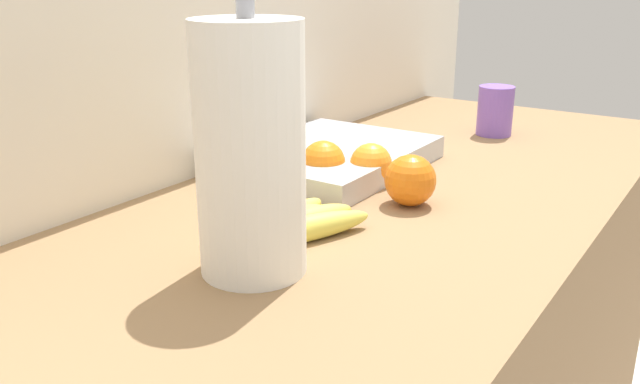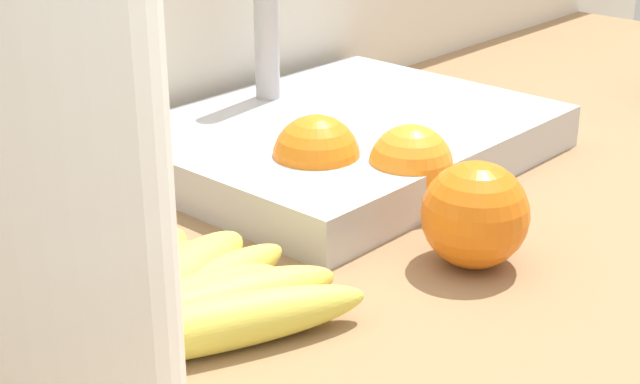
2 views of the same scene
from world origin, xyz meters
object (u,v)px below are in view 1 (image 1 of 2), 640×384
object	(u,v)px
mug	(497,111)
orange_center	(323,163)
sink_basin	(328,155)
orange_front	(410,180)
orange_far_right	(371,164)
banana_bunch	(280,223)
paper_towel_roll	(250,151)

from	to	relation	value
mug	orange_center	bearing A→B (deg)	166.47
orange_center	sink_basin	size ratio (longest dim) A/B	0.20
orange_front	orange_center	size ratio (longest dim) A/B	1.06
mug	orange_front	bearing A→B (deg)	-174.67
sink_basin	mug	size ratio (longest dim) A/B	3.48
orange_far_right	sink_basin	bearing A→B (deg)	68.09
orange_center	orange_far_right	bearing A→B (deg)	-58.41
banana_bunch	paper_towel_roll	bearing A→B (deg)	-160.21
banana_bunch	paper_towel_roll	world-z (taller)	paper_towel_roll
paper_towel_roll	sink_basin	xyz separation A→B (m)	(0.41, 0.16, -0.12)
orange_center	mug	size ratio (longest dim) A/B	0.71
orange_center	sink_basin	xyz separation A→B (m)	(0.09, 0.05, -0.01)
sink_basin	orange_far_right	bearing A→B (deg)	-111.91
orange_front	sink_basin	world-z (taller)	sink_basin
banana_bunch	sink_basin	xyz separation A→B (m)	(0.31, 0.13, 0.00)
banana_bunch	orange_front	bearing A→B (deg)	-22.52
paper_towel_roll	sink_basin	size ratio (longest dim) A/B	0.88
banana_bunch	paper_towel_roll	xyz separation A→B (m)	(-0.10, -0.04, 0.13)
banana_bunch	sink_basin	world-z (taller)	sink_basin
paper_towel_roll	mug	xyz separation A→B (m)	(0.81, -0.00, -0.09)
mug	sink_basin	bearing A→B (deg)	157.63
orange_front	mug	bearing A→B (deg)	5.33
orange_center	mug	world-z (taller)	mug
orange_front	orange_far_right	bearing A→B (deg)	61.58
paper_towel_roll	mug	distance (m)	0.82
mug	banana_bunch	bearing A→B (deg)	176.80
banana_bunch	orange_center	bearing A→B (deg)	19.47
orange_far_right	orange_center	world-z (taller)	orange_center
sink_basin	mug	bearing A→B (deg)	-22.37
banana_bunch	orange_center	distance (m)	0.24
paper_towel_roll	orange_center	bearing A→B (deg)	19.57
banana_bunch	mug	world-z (taller)	mug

